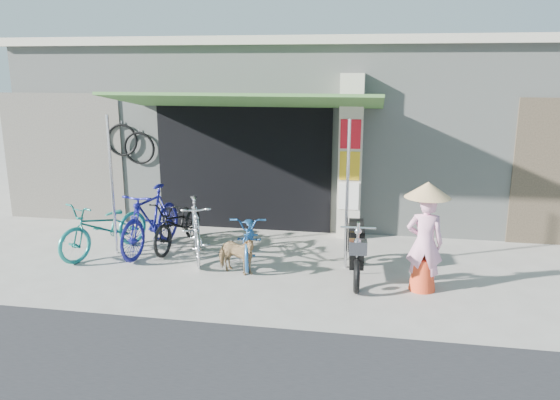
% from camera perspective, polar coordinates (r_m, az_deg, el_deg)
% --- Properties ---
extents(ground, '(80.00, 80.00, 0.00)m').
position_cam_1_polar(ground, '(8.22, 0.14, -8.50)').
color(ground, '#A6A096').
rests_on(ground, ground).
extents(bicycle_shop, '(12.30, 5.30, 3.66)m').
position_cam_1_polar(bicycle_shop, '(12.71, 4.17, 7.97)').
color(bicycle_shop, '#949991').
rests_on(bicycle_shop, ground).
extents(shop_pillar, '(0.42, 0.44, 3.00)m').
position_cam_1_polar(shop_pillar, '(10.08, 7.37, 4.44)').
color(shop_pillar, beige).
rests_on(shop_pillar, ground).
extents(awning, '(4.60, 1.88, 2.72)m').
position_cam_1_polar(awning, '(9.40, -3.61, 10.09)').
color(awning, '#3E6F32').
rests_on(awning, ground).
extents(neighbour_left, '(2.60, 0.06, 2.60)m').
position_cam_1_polar(neighbour_left, '(12.03, -21.73, 4.13)').
color(neighbour_left, '#6B665B').
rests_on(neighbour_left, ground).
extents(bike_teal, '(1.31, 1.90, 0.95)m').
position_cam_1_polar(bike_teal, '(9.70, -17.82, -2.71)').
color(bike_teal, '#1C7E74').
rests_on(bike_teal, ground).
extents(bike_blue, '(0.78, 1.92, 1.12)m').
position_cam_1_polar(bike_blue, '(9.60, -13.34, -2.03)').
color(bike_blue, navy).
rests_on(bike_blue, ground).
extents(bike_black, '(0.78, 1.73, 0.88)m').
position_cam_1_polar(bike_black, '(9.74, -10.53, -2.41)').
color(bike_black, black).
rests_on(bike_black, ground).
extents(bike_silver, '(1.04, 1.71, 0.99)m').
position_cam_1_polar(bike_silver, '(9.15, -8.79, -3.02)').
color(bike_silver, silver).
rests_on(bike_silver, ground).
extents(bike_navy, '(0.84, 1.67, 0.84)m').
position_cam_1_polar(bike_navy, '(8.95, -3.18, -3.79)').
color(bike_navy, '#225B9D').
rests_on(bike_navy, ground).
extents(street_dog, '(0.80, 0.55, 0.62)m').
position_cam_1_polar(street_dog, '(8.43, -4.64, -5.71)').
color(street_dog, '#AA745A').
rests_on(street_dog, ground).
extents(moped, '(0.49, 1.72, 0.97)m').
position_cam_1_polar(moped, '(8.35, 7.96, -5.03)').
color(moped, black).
rests_on(moped, ground).
extents(nun, '(0.64, 0.64, 1.58)m').
position_cam_1_polar(nun, '(7.93, 14.91, -3.71)').
color(nun, '#FAA8CC').
rests_on(nun, ground).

